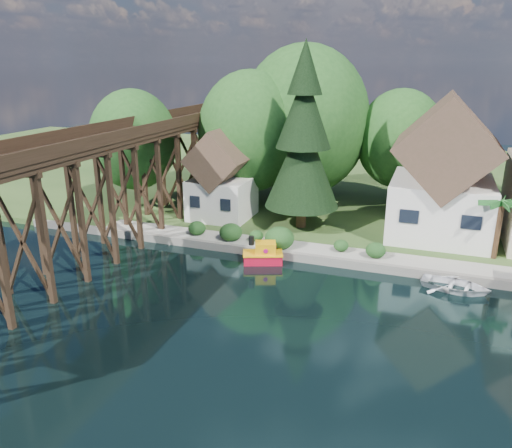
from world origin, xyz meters
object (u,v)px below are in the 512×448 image
object	(u,v)px
shed	(222,180)
conifer	(303,141)
house_left	(443,178)
tugboat	(263,255)
boat_white_a	(456,284)
trestle_bridge	(107,182)
palm_tree	(502,205)

from	to	relation	value
shed	conifer	world-z (taller)	conifer
conifer	shed	bearing A→B (deg)	177.66
house_left	tugboat	xyz separation A→B (m)	(-11.54, -9.07, -4.53)
boat_white_a	trestle_bridge	bearing A→B (deg)	103.94
tugboat	trestle_bridge	bearing A→B (deg)	-171.30
house_left	palm_tree	bearing A→B (deg)	-45.49
shed	boat_white_a	distance (m)	21.06
palm_tree	tugboat	size ratio (longest dim) A/B	1.42
conifer	boat_white_a	xyz separation A→B (m)	(12.04, -7.43, -7.23)
palm_tree	tugboat	xyz separation A→B (m)	(-15.40, -5.15, -3.82)
palm_tree	boat_white_a	bearing A→B (deg)	-115.79
tugboat	boat_white_a	xyz separation A→B (m)	(12.84, -0.15, -0.18)
house_left	conifer	xyz separation A→B (m)	(-10.74, -1.80, 2.52)
house_left	conifer	size ratio (longest dim) A/B	0.74
shed	boat_white_a	xyz separation A→B (m)	(19.30, -7.73, -3.40)
trestle_bridge	shed	distance (m)	10.69
trestle_bridge	boat_white_a	world-z (taller)	trestle_bridge
conifer	boat_white_a	distance (m)	15.89
shed	palm_tree	size ratio (longest dim) A/B	1.75
trestle_bridge	house_left	xyz separation A→B (m)	(23.00, 10.83, -0.21)
conifer	trestle_bridge	bearing A→B (deg)	-143.62
trestle_bridge	conifer	xyz separation A→B (m)	(12.26, 9.03, 2.31)
conifer	palm_tree	size ratio (longest dim) A/B	3.31
shed	tugboat	bearing A→B (deg)	-49.54
boat_white_a	tugboat	bearing A→B (deg)	99.48
house_left	shed	bearing A→B (deg)	-175.23
conifer	tugboat	xyz separation A→B (m)	(-0.80, -7.28, -7.05)
trestle_bridge	tugboat	size ratio (longest dim) A/B	13.96
trestle_bridge	shed	bearing A→B (deg)	61.81
conifer	tugboat	bearing A→B (deg)	-96.26
conifer	tugboat	distance (m)	10.17
trestle_bridge	palm_tree	bearing A→B (deg)	14.41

